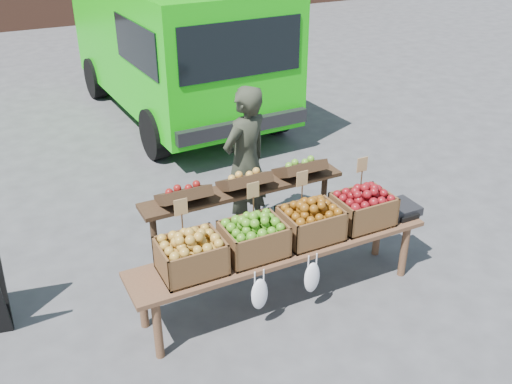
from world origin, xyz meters
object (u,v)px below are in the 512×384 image
delivery_van (175,49)px  weighing_scale (399,209)px  crate_russet_pears (254,239)px  crate_green_apples (363,210)px  display_bench (282,273)px  crate_golden_apples (191,256)px  vendor (245,162)px  crate_red_apples (311,224)px  back_table (245,213)px

delivery_van → weighing_scale: delivery_van is taller
crate_russet_pears → crate_green_apples: (1.10, 0.00, 0.00)m
display_bench → crate_golden_apples: crate_golden_apples is taller
vendor → crate_russet_pears: vendor is taller
crate_green_apples → weighing_scale: 0.44m
vendor → crate_red_apples: vendor is taller
weighing_scale → display_bench: bearing=180.0°
display_bench → weighing_scale: size_ratio=7.94×
delivery_van → display_bench: delivery_van is taller
crate_russet_pears → vendor: bearing=67.1°
vendor → back_table: vendor is taller
back_table → crate_russet_pears: (-0.26, -0.72, 0.19)m
vendor → crate_golden_apples: bearing=27.5°
crate_russet_pears → weighing_scale: crate_russet_pears is taller
crate_golden_apples → crate_red_apples: same height
crate_golden_apples → crate_green_apples: (1.65, 0.00, 0.00)m
back_table → crate_green_apples: bearing=-40.7°
display_bench → crate_russet_pears: crate_russet_pears is taller
display_bench → crate_russet_pears: bearing=180.0°
crate_green_apples → weighing_scale: crate_green_apples is taller
delivery_van → display_bench: (-0.85, -4.99, -0.78)m
vendor → weighing_scale: 1.59m
delivery_van → vendor: bearing=-101.6°
crate_golden_apples → back_table: bearing=41.5°
back_table → crate_russet_pears: back_table is taller
back_table → crate_red_apples: (0.29, -0.72, 0.19)m
display_bench → crate_russet_pears: (-0.28, 0.00, 0.42)m
crate_golden_apples → display_bench: bearing=0.0°
back_table → weighing_scale: bearing=-29.7°
vendor → crate_green_apples: bearing=95.1°
delivery_van → crate_golden_apples: 5.28m
vendor → back_table: 0.61m
display_bench → crate_green_apples: crate_green_apples is taller
crate_red_apples → crate_green_apples: same height
crate_russet_pears → crate_green_apples: same height
vendor → crate_russet_pears: 1.31m
vendor → crate_green_apples: (0.59, -1.20, -0.10)m
crate_red_apples → weighing_scale: 0.98m
vendor → display_bench: size_ratio=0.60×
crate_golden_apples → weighing_scale: size_ratio=1.47×
back_table → crate_golden_apples: (-0.81, -0.72, 0.19)m
back_table → display_bench: size_ratio=0.78×
back_table → crate_golden_apples: bearing=-138.5°
back_table → crate_golden_apples: 1.10m
delivery_van → weighing_scale: (0.40, -4.99, -0.46)m
display_bench → crate_golden_apples: bearing=180.0°
delivery_van → crate_golden_apples: bearing=-111.0°
vendor → weighing_scale: (1.02, -1.20, -0.20)m
crate_russet_pears → weighing_scale: size_ratio=1.47×
vendor → crate_golden_apples: (-1.06, -1.20, -0.10)m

